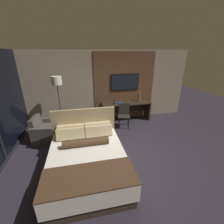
{
  "coord_description": "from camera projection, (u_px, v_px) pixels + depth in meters",
  "views": [
    {
      "loc": [
        -0.93,
        -3.34,
        2.7
      ],
      "look_at": [
        0.0,
        0.92,
        0.96
      ],
      "focal_mm": 24.0,
      "sensor_mm": 36.0,
      "label": 1
    }
  ],
  "objects": [
    {
      "name": "floor_lamp",
      "position": [
        57.0,
        85.0,
        5.1
      ],
      "size": [
        0.34,
        0.34,
        1.96
      ],
      "color": "#282623",
      "rests_on": "ground_plane"
    },
    {
      "name": "bed",
      "position": [
        87.0,
        159.0,
        3.52
      ],
      "size": [
        1.73,
        2.18,
        1.27
      ],
      "color": "#33281E",
      "rests_on": "ground_plane"
    },
    {
      "name": "tv",
      "position": [
        125.0,
        82.0,
        6.1
      ],
      "size": [
        1.18,
        0.04,
        0.66
      ],
      "color": "black"
    },
    {
      "name": "book",
      "position": [
        120.0,
        103.0,
        6.08
      ],
      "size": [
        0.24,
        0.18,
        0.03
      ],
      "color": "navy",
      "rests_on": "desk"
    },
    {
      "name": "vase_tall",
      "position": [
        140.0,
        96.0,
        6.3
      ],
      "size": [
        0.08,
        0.08,
        0.39
      ],
      "color": "#846647",
      "rests_on": "desk"
    },
    {
      "name": "armchair_by_window",
      "position": [
        47.0,
        131.0,
        4.94
      ],
      "size": [
        0.92,
        0.94,
        0.81
      ],
      "rotation": [
        0.0,
        0.0,
        1.45
      ],
      "color": "#47423D",
      "rests_on": "ground_plane"
    },
    {
      "name": "ground_plane",
      "position": [
        119.0,
        155.0,
        4.22
      ],
      "size": [
        16.0,
        16.0,
        0.0
      ],
      "primitive_type": "plane",
      "color": "#28232D"
    },
    {
      "name": "vase_short",
      "position": [
        115.0,
        101.0,
        5.93
      ],
      "size": [
        0.14,
        0.14,
        0.28
      ],
      "color": "#333338",
      "rests_on": "desk"
    },
    {
      "name": "wall_back_tv_panel",
      "position": [
        106.0,
        87.0,
        6.08
      ],
      "size": [
        7.2,
        0.09,
        2.8
      ],
      "color": "gray",
      "rests_on": "ground_plane"
    },
    {
      "name": "desk_chair",
      "position": [
        124.0,
        113.0,
        5.7
      ],
      "size": [
        0.54,
        0.54,
        0.9
      ],
      "rotation": [
        0.0,
        0.0,
        -0.27
      ],
      "color": "#28231E",
      "rests_on": "ground_plane"
    },
    {
      "name": "desk",
      "position": [
        126.0,
        108.0,
        6.27
      ],
      "size": [
        2.0,
        0.57,
        0.78
      ],
      "color": "#2D2319",
      "rests_on": "ground_plane"
    }
  ]
}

